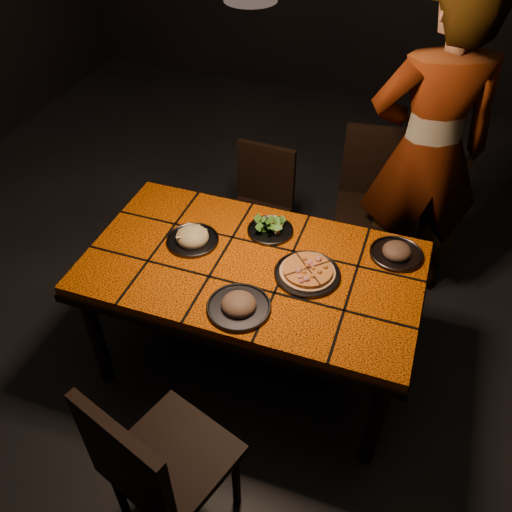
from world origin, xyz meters
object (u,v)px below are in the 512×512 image
(chair_near, at_px, (154,464))
(chair_far_left, at_px, (260,202))
(plate_pizza, at_px, (307,272))
(plate_pasta, at_px, (193,238))
(dining_table, at_px, (252,275))
(diner, at_px, (427,154))
(chair_far_right, at_px, (373,194))

(chair_near, xyz_separation_m, chair_far_left, (-0.20, 1.81, -0.08))
(chair_near, xyz_separation_m, plate_pizza, (0.32, 0.99, 0.22))
(chair_near, bearing_deg, chair_far_left, -65.44)
(plate_pasta, bearing_deg, plate_pizza, -4.15)
(dining_table, distance_m, plate_pizza, 0.29)
(diner, height_order, plate_pizza, diner)
(dining_table, xyz_separation_m, chair_near, (-0.05, -0.98, -0.12))
(plate_pasta, bearing_deg, diner, 41.01)
(chair_near, relative_size, plate_pasta, 3.67)
(diner, bearing_deg, chair_near, 48.58)
(dining_table, distance_m, chair_near, 0.98)
(chair_far_left, bearing_deg, chair_near, -80.55)
(dining_table, relative_size, chair_far_right, 1.72)
(diner, bearing_deg, chair_far_right, -47.23)
(chair_near, distance_m, chair_far_left, 1.82)
(chair_far_right, relative_size, plate_pasta, 3.59)
(diner, distance_m, plate_pizza, 1.03)
(chair_far_right, height_order, plate_pasta, chair_far_right)
(dining_table, xyz_separation_m, plate_pasta, (-0.34, 0.05, 0.10))
(chair_near, bearing_deg, chair_far_right, -84.51)
(dining_table, xyz_separation_m, chair_far_right, (0.42, 1.06, -0.13))
(chair_far_left, xyz_separation_m, plate_pizza, (0.52, -0.83, 0.29))
(chair_far_right, relative_size, plate_pizza, 2.56)
(chair_near, relative_size, plate_pizza, 2.62)
(chair_far_left, relative_size, diner, 0.44)
(diner, xyz_separation_m, plate_pasta, (-1.01, -0.88, -0.18))
(dining_table, xyz_separation_m, plate_pizza, (0.27, 0.01, 0.10))
(chair_far_left, distance_m, plate_pasta, 0.84)
(dining_table, bearing_deg, chair_far_left, 106.42)
(chair_far_right, xyz_separation_m, diner, (0.26, -0.13, 0.41))
(chair_near, bearing_deg, diner, -92.45)
(chair_far_right, bearing_deg, chair_far_left, -168.44)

